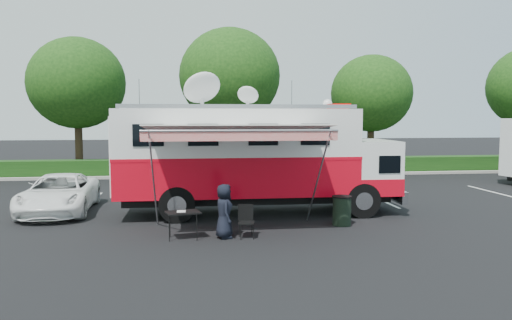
{
  "coord_description": "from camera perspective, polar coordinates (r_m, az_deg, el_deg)",
  "views": [
    {
      "loc": [
        -2.34,
        -17.65,
        3.5
      ],
      "look_at": [
        0.0,
        0.5,
        1.9
      ],
      "focal_mm": 35.0,
      "sensor_mm": 36.0,
      "label": 1
    }
  ],
  "objects": [
    {
      "name": "person",
      "position": [
        14.61,
        -3.64,
        -8.87
      ],
      "size": [
        0.59,
        0.82,
        1.57
      ],
      "primitive_type": "imported",
      "rotation": [
        0.0,
        0.0,
        1.69
      ],
      "color": "black",
      "rests_on": "ground_plane"
    },
    {
      "name": "awning",
      "position": [
        14.85,
        -2.12,
        3.47
      ],
      "size": [
        5.48,
        2.82,
        3.31
      ],
      "color": "silver",
      "rests_on": "ground_plane"
    },
    {
      "name": "command_truck",
      "position": [
        17.85,
        -0.07,
        0.38
      ],
      "size": [
        10.03,
        2.76,
        4.82
      ],
      "color": "black",
      "rests_on": "ground_plane"
    },
    {
      "name": "folding_table",
      "position": [
        14.45,
        -8.34,
        -6.04
      ],
      "size": [
        1.07,
        0.86,
        0.8
      ],
      "color": "black",
      "rests_on": "ground_plane"
    },
    {
      "name": "stall_lines",
      "position": [
        21.02,
        -2.23,
        -4.58
      ],
      "size": [
        24.12,
        5.5,
        0.01
      ],
      "color": "silver",
      "rests_on": "ground_plane"
    },
    {
      "name": "trash_bin",
      "position": [
        16.38,
        9.79,
        -5.71
      ],
      "size": [
        0.64,
        0.64,
        0.95
      ],
      "color": "black",
      "rests_on": "ground_plane"
    },
    {
      "name": "ground_plane",
      "position": [
        18.14,
        0.2,
        -6.13
      ],
      "size": [
        120.0,
        120.0,
        0.0
      ],
      "primitive_type": "plane",
      "color": "black",
      "rests_on": "ground"
    },
    {
      "name": "back_border",
      "position": [
        30.79,
        -0.85,
        7.8
      ],
      "size": [
        60.0,
        6.14,
        8.87
      ],
      "color": "#9E998E",
      "rests_on": "ground_plane"
    },
    {
      "name": "folding_chair",
      "position": [
        14.55,
        -1.15,
        -6.66
      ],
      "size": [
        0.53,
        0.55,
        0.95
      ],
      "color": "black",
      "rests_on": "ground_plane"
    },
    {
      "name": "white_suv",
      "position": [
        19.67,
        -21.5,
        -5.6
      ],
      "size": [
        2.49,
        5.08,
        1.39
      ],
      "primitive_type": "imported",
      "rotation": [
        0.0,
        0.0,
        0.04
      ],
      "color": "white",
      "rests_on": "ground_plane"
    }
  ]
}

